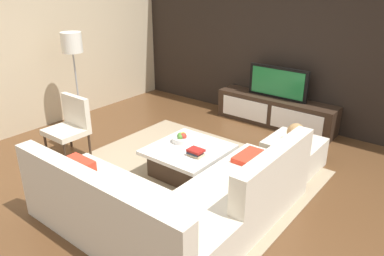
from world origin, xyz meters
name	(u,v)px	position (x,y,z in m)	size (l,w,h in m)	color
ground_plane	(189,179)	(0.00, 0.00, 0.00)	(14.00, 14.00, 0.00)	brown
feature_wall_back	(289,43)	(0.00, 2.70, 1.40)	(6.40, 0.12, 2.80)	black
side_wall_left	(50,42)	(-3.20, 0.20, 1.40)	(0.12, 5.20, 2.80)	beige
area_rug	(184,176)	(-0.10, 0.00, 0.01)	(3.10, 2.72, 0.01)	tan
media_console	(275,111)	(0.00, 2.40, 0.25)	(2.12, 0.46, 0.50)	#332319
television	(278,83)	(0.00, 2.40, 0.77)	(1.06, 0.06, 0.54)	black
sectional_couch	(174,203)	(0.50, -0.87, 0.29)	(2.26, 2.33, 0.85)	beige
coffee_table	(188,160)	(-0.10, 0.10, 0.20)	(0.94, 0.98, 0.38)	#332319
accent_chair_near	(71,123)	(-1.81, -0.49, 0.49)	(0.55, 0.50, 0.87)	#332319
floor_lamp	(72,48)	(-2.54, 0.18, 1.38)	(0.33, 0.33, 1.63)	#A5A5AA
ottoman	(293,153)	(0.91, 1.15, 0.20)	(0.70, 0.70, 0.40)	beige
fruit_bowl	(182,138)	(-0.28, 0.20, 0.43)	(0.28, 0.28, 0.13)	silver
decorative_ball	(296,132)	(0.91, 1.15, 0.52)	(0.24, 0.24, 0.24)	#AD8451
book_stack	(196,152)	(0.12, -0.02, 0.43)	(0.20, 0.16, 0.09)	#CCB78C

